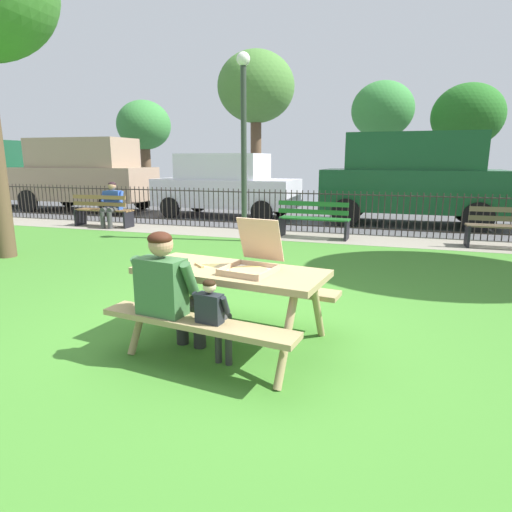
# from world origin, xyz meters

# --- Properties ---
(ground) EXTENTS (28.00, 10.63, 0.02)m
(ground) POSITION_xyz_m (0.00, 1.31, -0.01)
(ground) COLOR #3F7E2B
(cobblestone_walkway) EXTENTS (28.00, 1.40, 0.01)m
(cobblestone_walkway) POSITION_xyz_m (0.00, 5.93, -0.00)
(cobblestone_walkway) COLOR gray
(street_asphalt) EXTENTS (28.00, 6.63, 0.01)m
(street_asphalt) POSITION_xyz_m (0.00, 9.94, -0.01)
(street_asphalt) COLOR #515154
(picnic_table_foreground) EXTENTS (1.98, 1.71, 0.79)m
(picnic_table_foreground) POSITION_xyz_m (0.14, -0.25, 0.60)
(picnic_table_foreground) COLOR #9C875A
(picnic_table_foreground) RESTS_ON ground
(pizza_box_open) EXTENTS (0.52, 0.59, 0.48)m
(pizza_box_open) POSITION_xyz_m (0.37, -0.27, 0.86)
(pizza_box_open) COLOR tan
(pizza_box_open) RESTS_ON picnic_table_foreground
(pizza_slice_on_table) EXTENTS (0.26, 0.26, 0.02)m
(pizza_slice_on_table) POSITION_xyz_m (-0.13, -0.20, 0.78)
(pizza_slice_on_table) COLOR #F4D775
(pizza_slice_on_table) RESTS_ON picnic_table_foreground
(adult_at_table) EXTENTS (0.63, 0.63, 1.19)m
(adult_at_table) POSITION_xyz_m (-0.27, -0.70, 0.66)
(adult_at_table) COLOR #262626
(adult_at_table) RESTS_ON ground
(child_at_table) EXTENTS (0.33, 0.33, 0.83)m
(child_at_table) POSITION_xyz_m (0.20, -0.79, 0.51)
(child_at_table) COLOR #2E2E2E
(child_at_table) RESTS_ON ground
(iron_fence_streetside) EXTENTS (21.19, 0.03, 1.03)m
(iron_fence_streetside) POSITION_xyz_m (0.00, 6.63, 0.53)
(iron_fence_streetside) COLOR #2D2823
(iron_fence_streetside) RESTS_ON ground
(park_bench_left) EXTENTS (1.60, 0.48, 0.85)m
(park_bench_left) POSITION_xyz_m (-5.80, 5.79, 0.42)
(park_bench_left) COLOR brown
(park_bench_left) RESTS_ON ground
(park_bench_center) EXTENTS (1.62, 0.56, 0.85)m
(park_bench_center) POSITION_xyz_m (-0.12, 5.79, 0.42)
(park_bench_center) COLOR #1F6725
(park_bench_center) RESTS_ON ground
(park_bench_right) EXTENTS (1.60, 0.47, 0.85)m
(park_bench_right) POSITION_xyz_m (3.87, 5.79, 0.42)
(park_bench_right) COLOR brown
(park_bench_right) RESTS_ON ground
(person_on_park_bench) EXTENTS (0.63, 0.62, 1.19)m
(person_on_park_bench) POSITION_xyz_m (-5.53, 5.81, 0.66)
(person_on_park_bench) COLOR #3D3D3D
(person_on_park_bench) RESTS_ON ground
(lamp_post_walkway) EXTENTS (0.28, 0.28, 3.91)m
(lamp_post_walkway) POSITION_xyz_m (-1.52, 4.98, 2.40)
(lamp_post_walkway) COLOR #2D382D
(lamp_post_walkway) RESTS_ON ground
(parked_car_left) EXTENTS (4.75, 2.16, 2.46)m
(parked_car_left) POSITION_xyz_m (-8.62, 8.67, 1.31)
(parked_car_left) COLOR #9E846C
(parked_car_left) RESTS_ON ground
(parked_car_center) EXTENTS (4.48, 2.09, 1.94)m
(parked_car_center) POSITION_xyz_m (-3.42, 8.67, 1.01)
(parked_car_center) COLOR silver
(parked_car_center) RESTS_ON ground
(parked_car_right) EXTENTS (4.73, 2.13, 2.46)m
(parked_car_right) POSITION_xyz_m (2.02, 8.67, 1.31)
(parked_car_right) COLOR #164C26
(parked_car_right) RESTS_ON ground
(far_tree_left) EXTENTS (2.51, 2.51, 4.47)m
(far_tree_left) POSITION_xyz_m (-9.85, 14.63, 3.26)
(far_tree_left) COLOR brown
(far_tree_left) RESTS_ON ground
(far_tree_midleft) EXTENTS (3.29, 3.29, 6.26)m
(far_tree_midleft) POSITION_xyz_m (-4.30, 14.63, 4.71)
(far_tree_midleft) COLOR brown
(far_tree_midleft) RESTS_ON ground
(far_tree_center) EXTENTS (2.44, 2.44, 4.78)m
(far_tree_center) POSITION_xyz_m (0.96, 14.63, 3.59)
(far_tree_center) COLOR brown
(far_tree_center) RESTS_ON ground
(far_tree_midright) EXTENTS (2.62, 2.62, 4.55)m
(far_tree_midright) POSITION_xyz_m (4.06, 14.63, 3.33)
(far_tree_midright) COLOR brown
(far_tree_midright) RESTS_ON ground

